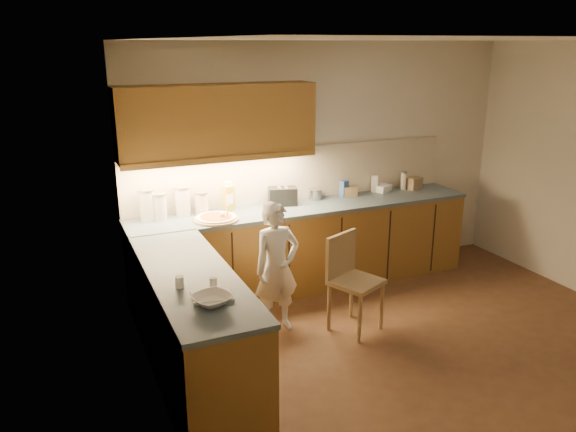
% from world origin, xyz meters
% --- Properties ---
extents(room, '(4.54, 4.50, 2.62)m').
position_xyz_m(room, '(0.00, 0.00, 1.68)').
color(room, '#50301B').
rests_on(room, ground).
extents(l_counter, '(3.77, 2.62, 0.92)m').
position_xyz_m(l_counter, '(-0.92, 1.25, 0.46)').
color(l_counter, brown).
rests_on(l_counter, ground).
extents(backsplash, '(3.75, 0.02, 0.58)m').
position_xyz_m(backsplash, '(-0.38, 1.99, 1.21)').
color(backsplash, beige).
rests_on(backsplash, l_counter).
extents(upper_cabinets, '(1.95, 0.36, 0.73)m').
position_xyz_m(upper_cabinets, '(-1.27, 1.82, 1.85)').
color(upper_cabinets, brown).
rests_on(upper_cabinets, ground).
extents(pizza_on_board, '(0.44, 0.44, 0.18)m').
position_xyz_m(pizza_on_board, '(-1.39, 1.59, 0.94)').
color(pizza_on_board, tan).
rests_on(pizza_on_board, l_counter).
extents(child, '(0.48, 0.34, 1.23)m').
position_xyz_m(child, '(-1.04, 0.91, 0.62)').
color(child, white).
rests_on(child, ground).
extents(wooden_chair, '(0.54, 0.54, 0.91)m').
position_xyz_m(wooden_chair, '(-0.40, 0.68, 0.53)').
color(wooden_chair, '#A58757').
rests_on(wooden_chair, ground).
extents(mixing_bowl, '(0.33, 0.33, 0.06)m').
position_xyz_m(mixing_bowl, '(-1.95, -0.17, 0.95)').
color(mixing_bowl, white).
rests_on(mixing_bowl, l_counter).
extents(canister_a, '(0.16, 0.16, 0.31)m').
position_xyz_m(canister_a, '(-2.00, 1.85, 1.08)').
color(canister_a, beige).
rests_on(canister_a, l_counter).
extents(canister_b, '(0.15, 0.15, 0.27)m').
position_xyz_m(canister_b, '(-1.89, 1.84, 1.05)').
color(canister_b, beige).
rests_on(canister_b, l_counter).
extents(canister_c, '(0.16, 0.16, 0.30)m').
position_xyz_m(canister_c, '(-1.65, 1.88, 1.07)').
color(canister_c, silver).
rests_on(canister_c, l_counter).
extents(canister_d, '(0.14, 0.14, 0.23)m').
position_xyz_m(canister_d, '(-1.46, 1.86, 1.04)').
color(canister_d, beige).
rests_on(canister_d, l_counter).
extents(oil_jug, '(0.12, 0.10, 0.31)m').
position_xyz_m(oil_jug, '(-1.18, 1.86, 1.06)').
color(oil_jug, gold).
rests_on(oil_jug, l_counter).
extents(toaster, '(0.33, 0.24, 0.19)m').
position_xyz_m(toaster, '(-0.59, 1.83, 1.02)').
color(toaster, black).
rests_on(toaster, l_counter).
extents(steel_pot, '(0.15, 0.15, 0.12)m').
position_xyz_m(steel_pot, '(-0.17, 1.89, 0.98)').
color(steel_pot, '#A6A6AB').
rests_on(steel_pot, l_counter).
extents(blue_box, '(0.11, 0.09, 0.18)m').
position_xyz_m(blue_box, '(0.18, 1.88, 1.01)').
color(blue_box, '#35589F').
rests_on(blue_box, l_counter).
extents(card_box_a, '(0.17, 0.14, 0.11)m').
position_xyz_m(card_box_a, '(0.25, 1.86, 0.97)').
color(card_box_a, '#9C7D54').
rests_on(card_box_a, l_counter).
extents(white_bottle, '(0.08, 0.08, 0.19)m').
position_xyz_m(white_bottle, '(0.60, 1.90, 1.02)').
color(white_bottle, silver).
rests_on(white_bottle, l_counter).
extents(flat_pack, '(0.23, 0.20, 0.08)m').
position_xyz_m(flat_pack, '(0.70, 1.88, 0.96)').
color(flat_pack, white).
rests_on(flat_pack, l_counter).
extents(tall_jar, '(0.07, 0.07, 0.21)m').
position_xyz_m(tall_jar, '(0.97, 1.85, 1.03)').
color(tall_jar, silver).
rests_on(tall_jar, l_counter).
extents(card_box_b, '(0.20, 0.18, 0.14)m').
position_xyz_m(card_box_b, '(1.10, 1.84, 0.99)').
color(card_box_b, tan).
rests_on(card_box_b, l_counter).
extents(dough_cloth, '(0.30, 0.25, 0.02)m').
position_xyz_m(dough_cloth, '(-1.92, -0.06, 0.93)').
color(dough_cloth, white).
rests_on(dough_cloth, l_counter).
extents(spice_jar_a, '(0.06, 0.06, 0.08)m').
position_xyz_m(spice_jar_a, '(-2.08, 0.18, 0.96)').
color(spice_jar_a, silver).
rests_on(spice_jar_a, l_counter).
extents(spice_jar_b, '(0.05, 0.05, 0.07)m').
position_xyz_m(spice_jar_b, '(-1.86, 0.09, 0.96)').
color(spice_jar_b, silver).
rests_on(spice_jar_b, l_counter).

